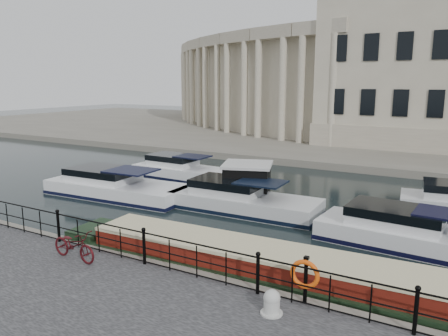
{
  "coord_description": "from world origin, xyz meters",
  "views": [
    {
      "loc": [
        8.73,
        -12.37,
        6.31
      ],
      "look_at": [
        0.5,
        2.0,
        3.0
      ],
      "focal_mm": 35.0,
      "sensor_mm": 36.0,
      "label": 1
    }
  ],
  "objects_px": {
    "life_ring_post": "(305,275)",
    "narrowboat": "(274,276)",
    "harbour_hut": "(247,185)",
    "bicycle": "(74,245)",
    "mooring_bollard": "(272,303)"
  },
  "relations": [
    {
      "from": "life_ring_post",
      "to": "harbour_hut",
      "type": "height_order",
      "value": "harbour_hut"
    },
    {
      "from": "bicycle",
      "to": "mooring_bollard",
      "type": "bearing_deg",
      "value": -85.84
    },
    {
      "from": "harbour_hut",
      "to": "narrowboat",
      "type": "bearing_deg",
      "value": -77.5
    },
    {
      "from": "life_ring_post",
      "to": "bicycle",
      "type": "bearing_deg",
      "value": -172.75
    },
    {
      "from": "life_ring_post",
      "to": "harbour_hut",
      "type": "bearing_deg",
      "value": 124.14
    },
    {
      "from": "narrowboat",
      "to": "life_ring_post",
      "type": "bearing_deg",
      "value": -48.18
    },
    {
      "from": "narrowboat",
      "to": "harbour_hut",
      "type": "xyz_separation_m",
      "value": [
        -5.05,
        8.13,
        0.59
      ]
    },
    {
      "from": "mooring_bollard",
      "to": "bicycle",
      "type": "bearing_deg",
      "value": -179.33
    },
    {
      "from": "narrowboat",
      "to": "mooring_bollard",
      "type": "bearing_deg",
      "value": -70.74
    },
    {
      "from": "life_ring_post",
      "to": "narrowboat",
      "type": "relative_size",
      "value": 0.08
    },
    {
      "from": "life_ring_post",
      "to": "narrowboat",
      "type": "bearing_deg",
      "value": 134.27
    },
    {
      "from": "life_ring_post",
      "to": "narrowboat",
      "type": "xyz_separation_m",
      "value": [
        -1.5,
        1.54,
        -1.0
      ]
    },
    {
      "from": "mooring_bollard",
      "to": "harbour_hut",
      "type": "relative_size",
      "value": 0.16
    },
    {
      "from": "narrowboat",
      "to": "harbour_hut",
      "type": "bearing_deg",
      "value": 119.42
    },
    {
      "from": "harbour_hut",
      "to": "bicycle",
      "type": "bearing_deg",
      "value": -114.57
    }
  ]
}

